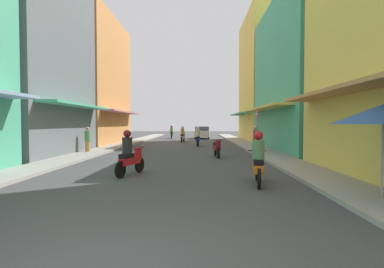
{
  "coord_description": "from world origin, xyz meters",
  "views": [
    {
      "loc": [
        1.21,
        -3.31,
        1.79
      ],
      "look_at": [
        0.69,
        18.48,
        1.02
      ],
      "focal_mm": 27.58,
      "sensor_mm": 36.0,
      "label": 1
    }
  ],
  "objects_px": {
    "motorbike_red": "(130,155)",
    "pedestrian_far": "(88,140)",
    "motorbike_blue": "(198,137)",
    "vendor_umbrella": "(383,114)",
    "motorbike_orange": "(258,161)",
    "motorbike_white": "(183,135)",
    "motorbike_green": "(171,133)",
    "parked_car": "(202,132)",
    "motorbike_maroon": "(217,148)",
    "pedestrian_midway": "(256,137)",
    "street_sign_no_entry": "(257,125)"
  },
  "relations": [
    {
      "from": "pedestrian_midway",
      "to": "motorbike_orange",
      "type": "bearing_deg",
      "value": -100.48
    },
    {
      "from": "motorbike_white",
      "to": "parked_car",
      "type": "distance_m",
      "value": 7.2
    },
    {
      "from": "motorbike_orange",
      "to": "pedestrian_midway",
      "type": "xyz_separation_m",
      "value": [
        1.73,
        9.37,
        0.27
      ]
    },
    {
      "from": "parked_car",
      "to": "street_sign_no_entry",
      "type": "relative_size",
      "value": 1.58
    },
    {
      "from": "motorbike_orange",
      "to": "motorbike_red",
      "type": "height_order",
      "value": "same"
    },
    {
      "from": "motorbike_orange",
      "to": "motorbike_blue",
      "type": "xyz_separation_m",
      "value": [
        -1.82,
        14.79,
        0.0
      ]
    },
    {
      "from": "motorbike_maroon",
      "to": "street_sign_no_entry",
      "type": "bearing_deg",
      "value": 22.38
    },
    {
      "from": "vendor_umbrella",
      "to": "motorbike_orange",
      "type": "bearing_deg",
      "value": 140.17
    },
    {
      "from": "motorbike_green",
      "to": "pedestrian_far",
      "type": "xyz_separation_m",
      "value": [
        -3.35,
        -18.12,
        0.09
      ]
    },
    {
      "from": "motorbike_maroon",
      "to": "vendor_umbrella",
      "type": "distance_m",
      "value": 9.67
    },
    {
      "from": "motorbike_blue",
      "to": "street_sign_no_entry",
      "type": "bearing_deg",
      "value": -63.85
    },
    {
      "from": "pedestrian_far",
      "to": "pedestrian_midway",
      "type": "xyz_separation_m",
      "value": [
        10.16,
        0.53,
        0.17
      ]
    },
    {
      "from": "motorbike_red",
      "to": "motorbike_white",
      "type": "bearing_deg",
      "value": 87.43
    },
    {
      "from": "pedestrian_far",
      "to": "street_sign_no_entry",
      "type": "xyz_separation_m",
      "value": [
        9.95,
        -0.86,
        0.92
      ]
    },
    {
      "from": "motorbike_blue",
      "to": "motorbike_red",
      "type": "xyz_separation_m",
      "value": [
        -2.31,
        -13.33,
        0.0
      ]
    },
    {
      "from": "motorbike_red",
      "to": "parked_car",
      "type": "distance_m",
      "value": 25.39
    },
    {
      "from": "motorbike_red",
      "to": "vendor_umbrella",
      "type": "relative_size",
      "value": 0.78
    },
    {
      "from": "parked_car",
      "to": "street_sign_no_entry",
      "type": "distance_m",
      "value": 18.96
    },
    {
      "from": "motorbike_green",
      "to": "vendor_umbrella",
      "type": "distance_m",
      "value": 29.92
    },
    {
      "from": "motorbike_orange",
      "to": "pedestrian_far",
      "type": "height_order",
      "value": "pedestrian_far"
    },
    {
      "from": "motorbike_white",
      "to": "motorbike_green",
      "type": "height_order",
      "value": "same"
    },
    {
      "from": "motorbike_blue",
      "to": "motorbike_maroon",
      "type": "relative_size",
      "value": 1.0
    },
    {
      "from": "motorbike_blue",
      "to": "motorbike_maroon",
      "type": "xyz_separation_m",
      "value": [
        1.04,
        -7.76,
        -0.2
      ]
    },
    {
      "from": "vendor_umbrella",
      "to": "motorbike_green",
      "type": "bearing_deg",
      "value": 104.45
    },
    {
      "from": "motorbike_orange",
      "to": "parked_car",
      "type": "xyz_separation_m",
      "value": [
        -1.33,
        26.7,
        0.04
      ]
    },
    {
      "from": "motorbike_red",
      "to": "motorbike_orange",
      "type": "bearing_deg",
      "value": -19.52
    },
    {
      "from": "motorbike_white",
      "to": "street_sign_no_entry",
      "type": "height_order",
      "value": "street_sign_no_entry"
    },
    {
      "from": "vendor_umbrella",
      "to": "street_sign_no_entry",
      "type": "height_order",
      "value": "street_sign_no_entry"
    },
    {
      "from": "parked_car",
      "to": "motorbike_maroon",
      "type": "bearing_deg",
      "value": -88.39
    },
    {
      "from": "motorbike_orange",
      "to": "parked_car",
      "type": "distance_m",
      "value": 26.74
    },
    {
      "from": "motorbike_maroon",
      "to": "parked_car",
      "type": "height_order",
      "value": "parked_car"
    },
    {
      "from": "motorbike_red",
      "to": "pedestrian_far",
      "type": "height_order",
      "value": "pedestrian_far"
    },
    {
      "from": "pedestrian_midway",
      "to": "motorbike_green",
      "type": "bearing_deg",
      "value": 111.17
    },
    {
      "from": "motorbike_red",
      "to": "pedestrian_far",
      "type": "relative_size",
      "value": 1.09
    },
    {
      "from": "motorbike_blue",
      "to": "street_sign_no_entry",
      "type": "height_order",
      "value": "street_sign_no_entry"
    },
    {
      "from": "motorbike_red",
      "to": "pedestrian_midway",
      "type": "distance_m",
      "value": 9.84
    },
    {
      "from": "motorbike_orange",
      "to": "vendor_umbrella",
      "type": "distance_m",
      "value": 3.36
    },
    {
      "from": "motorbike_white",
      "to": "motorbike_green",
      "type": "xyz_separation_m",
      "value": [
        -1.77,
        7.18,
        0.0
      ]
    },
    {
      "from": "motorbike_blue",
      "to": "motorbike_maroon",
      "type": "distance_m",
      "value": 7.83
    },
    {
      "from": "motorbike_orange",
      "to": "pedestrian_far",
      "type": "distance_m",
      "value": 12.22
    },
    {
      "from": "parked_car",
      "to": "pedestrian_far",
      "type": "relative_size",
      "value": 2.61
    },
    {
      "from": "motorbike_white",
      "to": "motorbike_maroon",
      "type": "height_order",
      "value": "motorbike_white"
    },
    {
      "from": "motorbike_red",
      "to": "motorbike_maroon",
      "type": "relative_size",
      "value": 0.96
    },
    {
      "from": "motorbike_blue",
      "to": "pedestrian_midway",
      "type": "bearing_deg",
      "value": -56.78
    },
    {
      "from": "motorbike_blue",
      "to": "pedestrian_far",
      "type": "height_order",
      "value": "pedestrian_far"
    },
    {
      "from": "motorbike_orange",
      "to": "motorbike_white",
      "type": "height_order",
      "value": "same"
    },
    {
      "from": "pedestrian_midway",
      "to": "street_sign_no_entry",
      "type": "xyz_separation_m",
      "value": [
        -0.21,
        -1.38,
        0.75
      ]
    },
    {
      "from": "motorbike_white",
      "to": "motorbike_green",
      "type": "relative_size",
      "value": 1.0
    },
    {
      "from": "motorbike_blue",
      "to": "motorbike_green",
      "type": "distance_m",
      "value": 12.59
    },
    {
      "from": "pedestrian_far",
      "to": "vendor_umbrella",
      "type": "distance_m",
      "value": 15.35
    }
  ]
}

